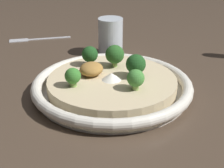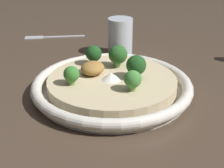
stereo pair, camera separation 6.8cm
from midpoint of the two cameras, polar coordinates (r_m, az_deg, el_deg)
name	(u,v)px [view 2 (the right image)]	position (r m, az deg, el deg)	size (l,w,h in m)	color
ground_plane	(112,93)	(0.69, 2.82, -1.64)	(6.00, 6.00, 0.00)	#47382B
risotto_bowl	(112,86)	(0.68, 2.86, -0.34)	(0.32, 0.32, 0.03)	silver
cheese_sprinkle	(112,76)	(0.66, 2.85, 1.20)	(0.04, 0.04, 0.01)	white
crispy_onion_garnish	(93,68)	(0.69, -0.43, 2.61)	(0.05, 0.05, 0.02)	#A37538
broccoli_back_left	(136,66)	(0.67, 6.96, 2.99)	(0.04, 0.04, 0.05)	#759E4C
broccoli_left	(118,55)	(0.72, 3.71, 4.82)	(0.04, 0.04, 0.05)	#84A856
broccoli_back	(133,80)	(0.62, 6.60, 0.65)	(0.03, 0.03, 0.04)	#84A856
broccoli_front_left	(94,54)	(0.73, -0.41, 4.98)	(0.03, 0.03, 0.04)	#84A856
broccoli_front	(71,75)	(0.64, -3.77, 1.49)	(0.03, 0.03, 0.04)	#759E4C
drinking_glass	(120,37)	(0.88, 3.61, 7.79)	(0.06, 0.06, 0.09)	silver
fork_utensil	(48,37)	(1.04, -8.72, 7.75)	(0.09, 0.17, 0.00)	#B7B7BC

